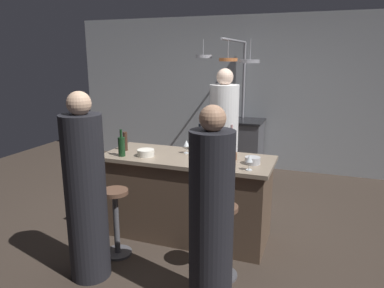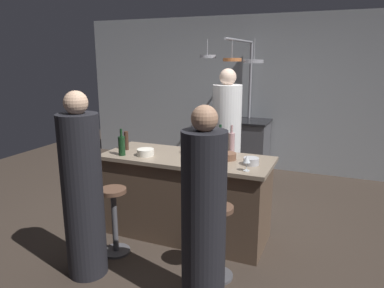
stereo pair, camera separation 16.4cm
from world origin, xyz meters
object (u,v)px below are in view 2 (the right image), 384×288
wine_bottle_green (220,143)px  mixing_bowl_steel (251,161)px  mixing_bowl_wooden (228,156)px  mixing_bowl_ceramic (146,152)px  guest_right (204,219)px  pepper_mill (126,141)px  wine_glass_near_right_guest (247,160)px  wine_glass_by_chef (186,144)px  bar_stool_right (218,239)px  wine_bottle_rose (231,143)px  wine_bottle_dark (200,141)px  chef (226,142)px  bar_stool_left (114,218)px  wine_bottle_red (122,145)px  guest_left (83,193)px  stove_range (244,146)px

wine_bottle_green → mixing_bowl_steel: bearing=-31.6°
mixing_bowl_wooden → mixing_bowl_ceramic: mixing_bowl_ceramic is taller
guest_right → pepper_mill: bearing=142.5°
guest_right → wine_glass_near_right_guest: size_ratio=10.96×
wine_glass_by_chef → mixing_bowl_ceramic: (-0.36, -0.25, -0.07)m
bar_stool_right → wine_bottle_green: (-0.27, 0.84, 0.65)m
wine_bottle_rose → wine_bottle_dark: size_ratio=1.05×
wine_bottle_rose → wine_glass_near_right_guest: bearing=-59.4°
chef → wine_glass_by_chef: chef is taller
bar_stool_right → mixing_bowl_wooden: 0.89m
bar_stool_left → guest_right: guest_right is taller
wine_bottle_dark → mixing_bowl_steel: (0.65, -0.30, -0.08)m
wine_bottle_dark → wine_bottle_red: bearing=-144.8°
wine_bottle_dark → mixing_bowl_ceramic: bearing=-138.6°
wine_bottle_dark → mixing_bowl_steel: bearing=-24.5°
bar_stool_left → mixing_bowl_wooden: bearing=35.8°
wine_bottle_red → wine_glass_by_chef: 0.69m
bar_stool_left → mixing_bowl_ceramic: bearing=78.9°
pepper_mill → wine_glass_by_chef: (0.68, 0.12, 0.00)m
wine_bottle_rose → mixing_bowl_ceramic: size_ratio=1.76×
wine_bottle_rose → wine_bottle_red: bearing=-155.2°
guest_left → chef: bearing=72.5°
mixing_bowl_steel → wine_glass_by_chef: bearing=169.1°
bar_stool_right → wine_bottle_rose: wine_bottle_rose is taller
mixing_bowl_wooden → guest_left: bearing=-132.6°
guest_left → mixing_bowl_wooden: guest_left is taller
pepper_mill → mixing_bowl_ceramic: 0.35m
wine_bottle_green → wine_bottle_dark: 0.26m
guest_right → bar_stool_right: bearing=92.3°
wine_bottle_red → wine_bottle_green: bearing=25.0°
stove_range → bar_stool_right: bearing=-79.5°
bar_stool_left → pepper_mill: 0.91m
bar_stool_right → wine_glass_by_chef: bearing=130.2°
mixing_bowl_ceramic → mixing_bowl_steel: size_ratio=1.20×
guest_left → pepper_mill: (-0.19, 1.00, 0.24)m
wine_glass_near_right_guest → mixing_bowl_steel: bearing=91.9°
wine_bottle_rose → wine_glass_near_right_guest: (0.30, -0.50, -0.02)m
stove_range → guest_right: bearing=-80.4°
mixing_bowl_ceramic → bar_stool_left: bearing=-101.1°
bar_stool_right → stove_range: bearing=100.5°
guest_right → mixing_bowl_ceramic: size_ratio=8.86×
guest_right → wine_bottle_red: bearing=147.2°
chef → bar_stool_left: (-0.61, -1.69, -0.45)m
wine_glass_near_right_guest → bar_stool_right: bearing=-109.7°
guest_right → wine_bottle_green: (-0.29, 1.24, 0.29)m
chef → bar_stool_left: bearing=-110.0°
bar_stool_left → bar_stool_right: same height
stove_range → wine_bottle_rose: bearing=-79.4°
wine_glass_near_right_guest → mixing_bowl_wooden: 0.41m
wine_bottle_dark → chef: bearing=85.8°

